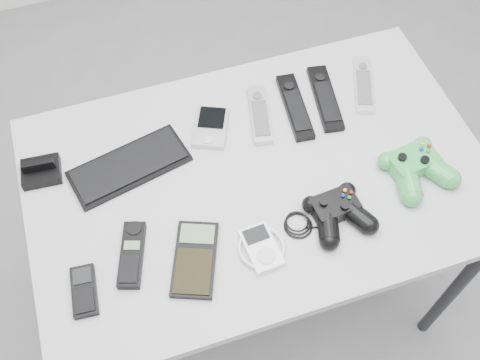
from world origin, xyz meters
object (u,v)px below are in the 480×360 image
object	(u,v)px
pda_keyboard	(129,166)
remote_silver_b	(363,84)
desk	(258,188)
remote_black_a	(295,106)
pda	(211,127)
mobile_phone	(84,291)
cordless_handset	(132,254)
mp3_player	(261,248)
remote_silver_a	(260,114)
remote_black_b	(325,98)
controller_black	(338,211)
calculator	(195,259)
controller_green	(416,166)

from	to	relation	value
pda_keyboard	remote_silver_b	distance (m)	0.64
desk	remote_black_a	bearing A→B (deg)	46.35
pda	mobile_phone	world-z (taller)	same
cordless_handset	mp3_player	bearing A→B (deg)	3.57
remote_silver_a	remote_black_b	distance (m)	0.18
remote_black_b	controller_black	world-z (taller)	controller_black
desk	remote_black_b	bearing A→B (deg)	34.51
remote_silver_b	calculator	bearing A→B (deg)	-126.44
controller_black	controller_green	xyz separation A→B (m)	(0.22, 0.05, 0.00)
calculator	controller_green	size ratio (longest dim) A/B	1.05
mobile_phone	calculator	distance (m)	0.24
remote_silver_a	remote_black_a	bearing A→B (deg)	10.00
pda_keyboard	calculator	distance (m)	0.29
remote_silver_b	mp3_player	distance (m)	0.54
remote_silver_b	remote_black_a	bearing A→B (deg)	-153.67
remote_black_a	desk	bearing A→B (deg)	-127.33
desk	mobile_phone	xyz separation A→B (m)	(-0.44, -0.16, 0.07)
desk	mp3_player	size ratio (longest dim) A/B	9.94
calculator	pda_keyboard	bearing A→B (deg)	128.01
desk	remote_silver_b	xyz separation A→B (m)	(0.35, 0.17, 0.07)
remote_black_b	pda	bearing A→B (deg)	-170.54
remote_black_a	mp3_player	distance (m)	0.40
remote_black_b	controller_black	size ratio (longest dim) A/B	0.87
pda_keyboard	cordless_handset	size ratio (longest dim) A/B	1.85
mobile_phone	remote_black_b	bearing A→B (deg)	30.69
pda_keyboard	controller_green	world-z (taller)	controller_green
remote_black_a	mp3_player	world-z (taller)	remote_black_a
pda	cordless_handset	size ratio (longest dim) A/B	0.82
desk	calculator	bearing A→B (deg)	-140.75
mp3_player	remote_silver_b	bearing A→B (deg)	37.52
remote_black_b	controller_green	size ratio (longest dim) A/B	1.27
remote_silver_b	pda	bearing A→B (deg)	-156.59
pda	remote_silver_a	size ratio (longest dim) A/B	0.68
remote_black_a	mobile_phone	size ratio (longest dim) A/B	1.88
calculator	controller_green	distance (m)	0.55
mobile_phone	mp3_player	size ratio (longest dim) A/B	1.02
desk	controller_black	size ratio (longest dim) A/B	4.48
pda	remote_black_b	size ratio (longest dim) A/B	0.58
remote_silver_b	desk	bearing A→B (deg)	-131.54
pda	remote_silver_a	distance (m)	0.13
controller_black	pda_keyboard	bearing A→B (deg)	141.73
desk	pda	size ratio (longest dim) A/B	8.79
cordless_handset	controller_black	size ratio (longest dim) A/B	0.62
desk	pda	xyz separation A→B (m)	(-0.07, 0.16, 0.07)
pda_keyboard	mp3_player	world-z (taller)	mp3_player
desk	controller_green	bearing A→B (deg)	-17.36
cordless_handset	mp3_player	xyz separation A→B (m)	(0.27, -0.07, -0.00)
calculator	remote_silver_b	bearing A→B (deg)	53.26
controller_black	remote_black_b	bearing A→B (deg)	66.82
remote_black_b	mp3_player	bearing A→B (deg)	-120.69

